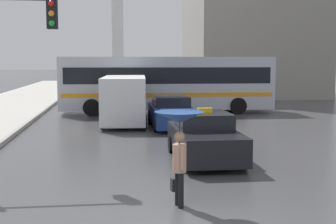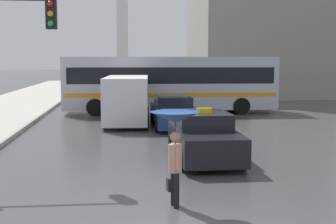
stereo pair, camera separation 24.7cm
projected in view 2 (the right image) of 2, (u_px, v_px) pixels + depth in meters
name	position (u px, v px, depth m)	size (l,w,h in m)	color
taxi	(204.00, 138.00, 14.46)	(1.91, 4.17, 1.62)	black
sedan_red	(173.00, 113.00, 21.66)	(1.91, 4.72, 1.41)	navy
ambulance_van	(127.00, 98.00, 22.74)	(2.35, 5.58, 2.29)	white
city_bus	(170.00, 82.00, 27.28)	(12.28, 2.86, 3.27)	#B2B7C1
pedestrian_with_umbrella	(175.00, 130.00, 9.70)	(1.04, 1.04, 2.02)	black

